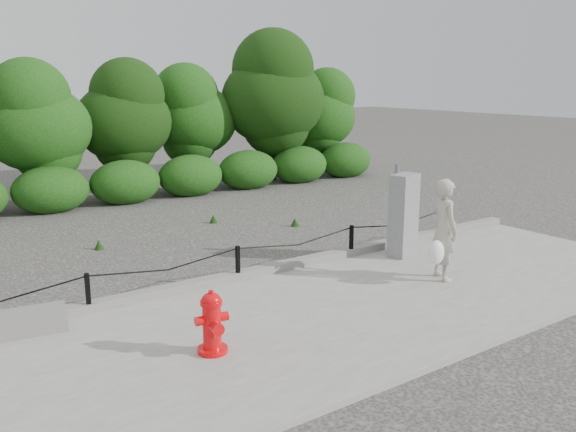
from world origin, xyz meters
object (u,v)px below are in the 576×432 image
(utility_cabinet, at_px, (403,215))
(fire_hydrant, at_px, (212,323))
(pedestrian, at_px, (444,231))
(concrete_block, at_px, (26,322))

(utility_cabinet, bearing_deg, fire_hydrant, -177.67)
(fire_hydrant, height_order, pedestrian, pedestrian)
(pedestrian, height_order, utility_cabinet, utility_cabinet)
(pedestrian, bearing_deg, fire_hydrant, 112.61)
(fire_hydrant, bearing_deg, pedestrian, 10.85)
(fire_hydrant, xyz_separation_m, pedestrian, (4.51, 0.28, 0.45))
(pedestrian, xyz_separation_m, concrete_block, (-6.27, 1.66, -0.67))
(fire_hydrant, distance_m, pedestrian, 4.54)
(concrete_block, bearing_deg, fire_hydrant, -47.69)
(pedestrian, height_order, concrete_block, pedestrian)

